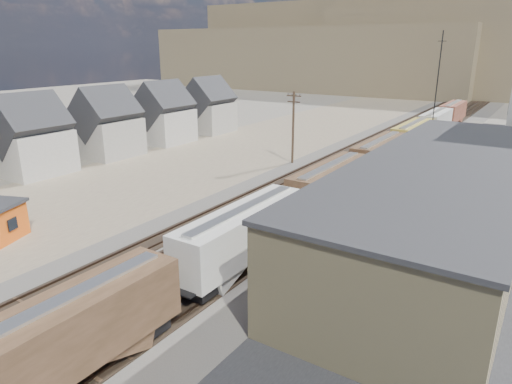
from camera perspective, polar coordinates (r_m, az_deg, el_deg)
The scene contains 10 objects.
ground at distance 29.89m, azimuth -21.90°, elevation -15.77°, with size 300.00×300.00×0.00m, color #6B6356.
ballast_bed at distance 68.73m, azimuth 14.04°, elevation 3.96°, with size 18.00×200.00×0.06m, color #4C4742.
dirt_yard at distance 69.41m, azimuth -4.63°, elevation 4.56°, with size 24.00×180.00×0.03m, color #776552.
rail_tracks at distance 68.88m, azimuth 13.61°, elevation 4.09°, with size 11.40×200.00×0.24m.
freight_train at distance 53.02m, azimuth 12.60°, elevation 3.09°, with size 3.00×119.74×4.46m.
warehouse at distance 40.75m, azimuth 22.34°, elevation -1.04°, with size 12.40×40.40×7.25m.
utility_pole_north at distance 63.82m, azimuth 4.67°, elevation 8.23°, with size 2.20×0.32×10.00m.
radio_mast at distance 75.24m, azimuth 21.58°, elevation 11.47°, with size 1.20×0.16×18.00m.
townhouse_row at distance 68.44m, azimuth -22.05°, elevation 6.82°, with size 8.15×68.16×10.47m.
hills_north at distance 182.49m, azimuth 27.52°, elevation 15.38°, with size 265.00×80.00×32.00m.
Camera 1 is at (21.52, -13.31, 15.92)m, focal length 32.00 mm.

